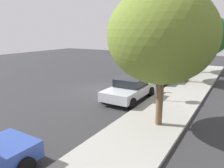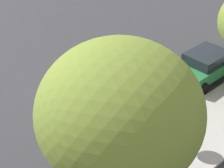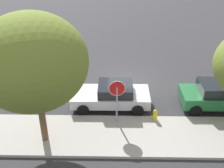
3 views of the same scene
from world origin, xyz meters
The scene contains 10 objects.
ground_plane centered at (0.00, 0.00, 0.00)m, with size 60.00×60.00×0.00m, color #2D2D30.
sidewalk_curb centered at (0.00, 5.38, 0.07)m, with size 32.00×2.96×0.14m, color #9E9B93.
stop_sign centered at (0.70, 4.37, 1.70)m, with size 0.80×0.08×2.46m.
parked_car_silver centered at (0.98, 2.75, 0.69)m, with size 4.23×2.11×1.36m.
parked_car_green centered at (-4.77, 2.75, 0.76)m, with size 3.93×2.07×1.47m.
parked_car_white centered at (-10.95, 2.51, 0.77)m, with size 4.23×2.12×1.51m.
street_tree_near_corner centered at (-5.58, 4.98, 3.57)m, with size 4.30×4.30×5.22m.
street_tree_mid_block centered at (-10.62, 5.11, 3.81)m, with size 4.74×4.74×5.87m.
street_tree_far centered at (4.08, 5.72, 4.05)m, with size 4.51×4.51×6.05m.
fire_hydrant centered at (-1.25, 4.16, 0.36)m, with size 0.30×0.22×0.72m.
Camera 1 is at (12.97, 8.72, 4.24)m, focal length 35.00 mm.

